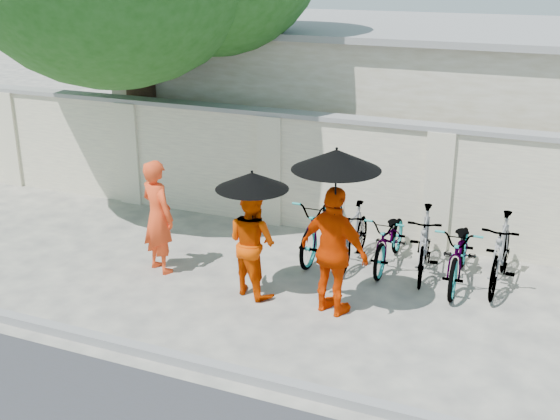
% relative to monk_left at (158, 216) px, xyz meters
% --- Properties ---
extents(ground, '(80.00, 80.00, 0.00)m').
position_rel_monk_left_xyz_m(ground, '(1.75, -0.53, -0.89)').
color(ground, '#BCB5A1').
extents(kerb, '(40.00, 0.16, 0.12)m').
position_rel_monk_left_xyz_m(kerb, '(1.75, -2.23, -0.83)').
color(kerb, gray).
rests_on(kerb, ground).
extents(compound_wall, '(20.00, 0.30, 2.00)m').
position_rel_monk_left_xyz_m(compound_wall, '(2.75, 2.67, 0.11)').
color(compound_wall, '#EFE7C0').
rests_on(compound_wall, ground).
extents(building_behind, '(14.00, 6.00, 3.20)m').
position_rel_monk_left_xyz_m(building_behind, '(3.75, 6.47, 0.71)').
color(building_behind, silver).
rests_on(building_behind, ground).
extents(monk_left, '(0.77, 0.65, 1.78)m').
position_rel_monk_left_xyz_m(monk_left, '(0.00, 0.00, 0.00)').
color(monk_left, '#FC441A').
rests_on(monk_left, ground).
extents(monk_center, '(0.94, 0.85, 1.59)m').
position_rel_monk_left_xyz_m(monk_center, '(1.66, -0.16, -0.09)').
color(monk_center, '#DF4000').
rests_on(monk_center, ground).
extents(parasol_center, '(1.02, 1.02, 0.96)m').
position_rel_monk_left_xyz_m(parasol_center, '(1.71, -0.24, 0.85)').
color(parasol_center, black).
rests_on(parasol_center, ground).
extents(monk_right, '(1.14, 0.74, 1.81)m').
position_rel_monk_left_xyz_m(monk_right, '(2.93, -0.27, 0.01)').
color(monk_right, '#DD3500').
rests_on(monk_right, ground).
extents(parasol_right, '(1.16, 1.16, 1.31)m').
position_rel_monk_left_xyz_m(parasol_right, '(2.95, -0.35, 1.31)').
color(parasol_right, black).
rests_on(parasol_right, ground).
extents(bike_0, '(0.68, 1.96, 1.03)m').
position_rel_monk_left_xyz_m(bike_0, '(2.12, 1.59, -0.38)').
color(bike_0, slate).
rests_on(bike_0, ground).
extents(bike_1, '(0.48, 1.60, 0.95)m').
position_rel_monk_left_xyz_m(bike_1, '(2.68, 1.44, -0.41)').
color(bike_1, slate).
rests_on(bike_1, ground).
extents(bike_2, '(0.63, 1.74, 0.91)m').
position_rel_monk_left_xyz_m(bike_2, '(3.24, 1.56, -0.44)').
color(bike_2, slate).
rests_on(bike_2, ground).
extents(bike_3, '(0.72, 1.78, 1.04)m').
position_rel_monk_left_xyz_m(bike_3, '(3.80, 1.45, -0.37)').
color(bike_3, slate).
rests_on(bike_3, ground).
extents(bike_4, '(0.75, 1.93, 1.00)m').
position_rel_monk_left_xyz_m(bike_4, '(4.36, 1.35, -0.39)').
color(bike_4, slate).
rests_on(bike_4, ground).
extents(bike_5, '(0.56, 1.80, 1.08)m').
position_rel_monk_left_xyz_m(bike_5, '(4.91, 1.48, -0.35)').
color(bike_5, slate).
rests_on(bike_5, ground).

